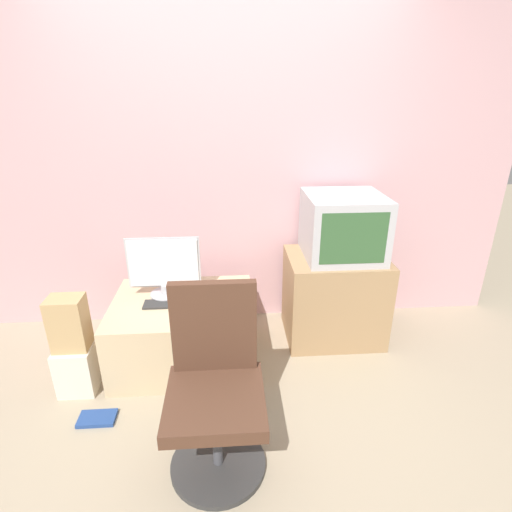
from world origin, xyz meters
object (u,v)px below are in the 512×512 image
object	(u,v)px
cardboard_box_lower	(78,367)
book	(97,418)
crt_tv	(343,226)
office_chair	(216,393)
mouse	(200,300)
main_monitor	(164,268)
keyboard	(167,304)

from	to	relation	value
cardboard_box_lower	book	bearing A→B (deg)	-58.21
crt_tv	cardboard_box_lower	bearing A→B (deg)	-164.11
cardboard_box_lower	crt_tv	bearing A→B (deg)	15.89
office_chair	book	xyz separation A→B (m)	(-0.71, 0.30, -0.41)
mouse	book	distance (m)	0.92
cardboard_box_lower	office_chair	bearing A→B (deg)	-33.38
main_monitor	crt_tv	xyz separation A→B (m)	(1.26, 0.16, 0.22)
main_monitor	mouse	bearing A→B (deg)	-26.79
cardboard_box_lower	book	distance (m)	0.38
main_monitor	keyboard	size ratio (longest dim) A/B	1.63
main_monitor	keyboard	world-z (taller)	main_monitor
cardboard_box_lower	mouse	bearing A→B (deg)	16.80
main_monitor	book	bearing A→B (deg)	-118.64
main_monitor	office_chair	world-z (taller)	office_chair
crt_tv	book	world-z (taller)	crt_tv
crt_tv	office_chair	size ratio (longest dim) A/B	0.57
keyboard	office_chair	bearing A→B (deg)	-67.13
crt_tv	office_chair	bearing A→B (deg)	-129.23
main_monitor	book	distance (m)	0.99
office_chair	cardboard_box_lower	distance (m)	1.10
cardboard_box_lower	book	size ratio (longest dim) A/B	1.47
office_chair	cardboard_box_lower	world-z (taller)	office_chair
office_chair	book	size ratio (longest dim) A/B	4.47
mouse	crt_tv	world-z (taller)	crt_tv
book	main_monitor	bearing A→B (deg)	61.36
mouse	book	bearing A→B (deg)	-138.33
mouse	cardboard_box_lower	world-z (taller)	mouse
keyboard	cardboard_box_lower	world-z (taller)	keyboard
keyboard	crt_tv	world-z (taller)	crt_tv
keyboard	cardboard_box_lower	xyz separation A→B (m)	(-0.55, -0.22, -0.32)
mouse	office_chair	xyz separation A→B (m)	(0.12, -0.82, -0.06)
main_monitor	cardboard_box_lower	distance (m)	0.83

